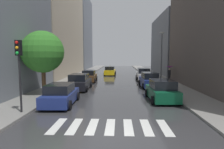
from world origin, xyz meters
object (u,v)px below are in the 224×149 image
object	(u,v)px
street_tree_left	(43,52)
traffic_light_left_corner	(19,60)
parked_car_right_second	(149,80)
parked_car_left_second	(79,82)
lamp_post_right	(161,54)
pedestrian_foreground	(169,70)
parked_car_right_third	(143,75)
taxi_midroad	(110,71)
parked_car_left_third	(89,76)
parked_car_left_nearest	(61,95)
parked_car_right_nearest	(162,91)

from	to	relation	value
street_tree_left	traffic_light_left_corner	distance (m)	5.77
parked_car_right_second	parked_car_left_second	bearing A→B (deg)	100.57
lamp_post_right	pedestrian_foreground	bearing A→B (deg)	55.80
parked_car_right_third	taxi_midroad	world-z (taller)	taxi_midroad
lamp_post_right	parked_car_right_second	bearing A→B (deg)	-131.84
pedestrian_foreground	street_tree_left	distance (m)	16.46
taxi_midroad	street_tree_left	world-z (taller)	street_tree_left
parked_car_left_second	parked_car_left_third	xyz separation A→B (m)	(0.02, 6.20, -0.03)
taxi_midroad	street_tree_left	bearing A→B (deg)	166.09
parked_car_left_second	lamp_post_right	distance (m)	10.44
taxi_midroad	parked_car_left_nearest	bearing A→B (deg)	174.97
parked_car_right_second	street_tree_left	distance (m)	11.61
lamp_post_right	parked_car_left_third	bearing A→B (deg)	164.67
parked_car_right_second	traffic_light_left_corner	bearing A→B (deg)	135.47
parked_car_right_nearest	taxi_midroad	distance (m)	20.63
parked_car_right_third	taxi_midroad	bearing A→B (deg)	37.47
parked_car_left_nearest	traffic_light_left_corner	world-z (taller)	traffic_light_left_corner
traffic_light_left_corner	lamp_post_right	xyz separation A→B (m)	(11.00, 12.19, 0.53)
parked_car_right_nearest	parked_car_left_second	bearing A→B (deg)	57.40
parked_car_left_third	traffic_light_left_corner	distance (m)	15.05
parked_car_left_nearest	parked_car_right_second	xyz separation A→B (m)	(7.63, 7.91, 0.06)
parked_car_left_nearest	pedestrian_foreground	xyz separation A→B (m)	(11.03, 12.30, 0.88)
parked_car_left_third	lamp_post_right	bearing A→B (deg)	-106.92
parked_car_left_third	lamp_post_right	size ratio (longest dim) A/B	0.66
parked_car_right_third	traffic_light_left_corner	distance (m)	19.29
parked_car_left_nearest	parked_car_left_second	xyz separation A→B (m)	(0.05, 6.16, 0.05)
parked_car_right_second	street_tree_left	world-z (taller)	street_tree_left
parked_car_right_nearest	street_tree_left	distance (m)	10.78
parked_car_left_nearest	parked_car_right_third	distance (m)	16.26
parked_car_left_second	pedestrian_foreground	bearing A→B (deg)	-60.77
parked_car_left_nearest	street_tree_left	world-z (taller)	street_tree_left
parked_car_right_third	taxi_midroad	size ratio (longest dim) A/B	1.05
pedestrian_foreground	traffic_light_left_corner	world-z (taller)	traffic_light_left_corner
parked_car_left_nearest	parked_car_left_third	size ratio (longest dim) A/B	1.01
parked_car_left_second	pedestrian_foreground	world-z (taller)	pedestrian_foreground
parked_car_left_nearest	lamp_post_right	xyz separation A→B (m)	(9.34, 9.82, 3.09)
taxi_midroad	parked_car_right_second	bearing A→B (deg)	-157.86
parked_car_left_second	parked_car_right_second	bearing A→B (deg)	-76.98
parked_car_left_third	lamp_post_right	world-z (taller)	lamp_post_right
lamp_post_right	taxi_midroad	bearing A→B (deg)	120.15
parked_car_right_second	street_tree_left	size ratio (longest dim) A/B	0.74
street_tree_left	parked_car_left_third	bearing A→B (deg)	73.79
parked_car_right_third	street_tree_left	world-z (taller)	street_tree_left
parked_car_right_nearest	lamp_post_right	bearing A→B (deg)	-13.50
parked_car_left_second	taxi_midroad	bearing A→B (deg)	-9.02
parked_car_right_third	street_tree_left	bearing A→B (deg)	138.39
parked_car_left_third	parked_car_right_third	bearing A→B (deg)	-77.62
parked_car_left_nearest	pedestrian_foreground	distance (m)	16.54
street_tree_left	lamp_post_right	distance (m)	13.58
parked_car_left_second	taxi_midroad	distance (m)	15.63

